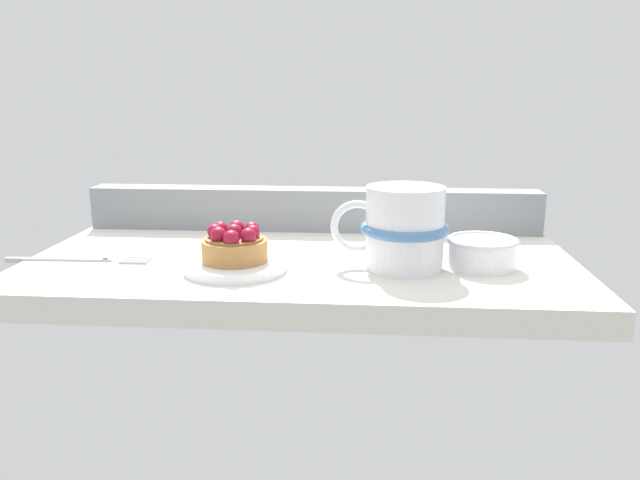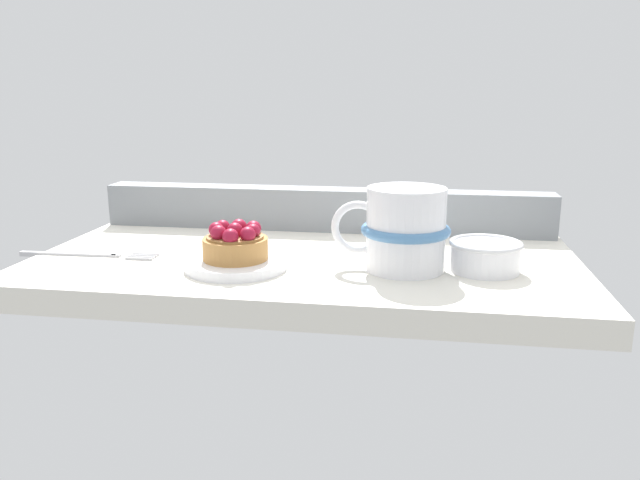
% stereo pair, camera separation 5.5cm
% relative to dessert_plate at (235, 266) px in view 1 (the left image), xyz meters
% --- Properties ---
extents(ground_plane, '(0.68, 0.35, 0.03)m').
position_rel_dessert_plate_xyz_m(ground_plane, '(0.07, 0.07, -0.02)').
color(ground_plane, silver).
extents(window_rail_back, '(0.66, 0.05, 0.06)m').
position_rel_dessert_plate_xyz_m(window_rail_back, '(0.07, 0.22, 0.03)').
color(window_rail_back, gray).
rests_on(window_rail_back, ground_plane).
extents(dessert_plate, '(0.12, 0.12, 0.01)m').
position_rel_dessert_plate_xyz_m(dessert_plate, '(0.00, 0.00, 0.00)').
color(dessert_plate, white).
rests_on(dessert_plate, ground_plane).
extents(raspberry_tart, '(0.08, 0.08, 0.04)m').
position_rel_dessert_plate_xyz_m(raspberry_tart, '(-0.00, 0.00, 0.03)').
color(raspberry_tart, '#B77F42').
rests_on(raspberry_tart, dessert_plate).
extents(coffee_mug, '(0.14, 0.10, 0.10)m').
position_rel_dessert_plate_xyz_m(coffee_mug, '(0.19, 0.03, 0.04)').
color(coffee_mug, white).
rests_on(coffee_mug, ground_plane).
extents(dessert_fork, '(0.18, 0.03, 0.01)m').
position_rel_dessert_plate_xyz_m(dessert_fork, '(-0.20, 0.03, -0.00)').
color(dessert_fork, '#B7B7BC').
rests_on(dessert_fork, ground_plane).
extents(sugar_bowl, '(0.08, 0.08, 0.04)m').
position_rel_dessert_plate_xyz_m(sugar_bowl, '(0.29, 0.04, 0.01)').
color(sugar_bowl, white).
rests_on(sugar_bowl, ground_plane).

